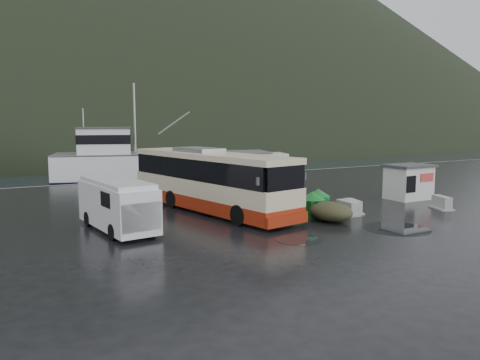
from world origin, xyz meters
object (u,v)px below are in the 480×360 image
coach_bus (210,210)px  white_van (118,230)px  ticket_kiosk (408,199)px  waste_bin_right (318,212)px  fishing_trawler (165,171)px  jersey_barrier_b (353,213)px  jersey_barrier_c (441,209)px  dome_tent (331,221)px  jersey_barrier_a (347,215)px  waste_bin_left (312,217)px

coach_bus → white_van: size_ratio=2.20×
white_van → ticket_kiosk: 20.32m
white_van → waste_bin_right: 11.80m
white_van → fishing_trawler: size_ratio=0.22×
coach_bus → jersey_barrier_b: size_ratio=8.55×
ticket_kiosk → jersey_barrier_b: bearing=-163.7°
white_van → jersey_barrier_c: 19.51m
fishing_trawler → jersey_barrier_c: bearing=-60.5°
dome_tent → jersey_barrier_c: size_ratio=1.66×
waste_bin_right → fishing_trawler: fishing_trawler is taller
ticket_kiosk → jersey_barrier_b: ticket_kiosk is taller
ticket_kiosk → waste_bin_right: bearing=-174.5°
dome_tent → jersey_barrier_a: 2.23m
waste_bin_right → waste_bin_left: bearing=-141.0°
ticket_kiosk → fishing_trawler: size_ratio=0.11×
jersey_barrier_a → fishing_trawler: bearing=91.5°
white_van → fishing_trawler: fishing_trawler is taller
jersey_barrier_a → jersey_barrier_c: 6.53m
coach_bus → fishing_trawler: bearing=66.0°
jersey_barrier_b → jersey_barrier_c: (5.68, -1.76, 0.00)m
waste_bin_left → ticket_kiosk: (9.75, 1.70, 0.00)m
coach_bus → fishing_trawler: fishing_trawler is taller
jersey_barrier_a → jersey_barrier_b: jersey_barrier_a is taller
jersey_barrier_b → jersey_barrier_c: jersey_barrier_c is taller
white_van → ticket_kiosk: bearing=-7.2°
coach_bus → waste_bin_left: bearing=-57.2°
jersey_barrier_c → waste_bin_right: bearing=158.0°
ticket_kiosk → fishing_trawler: bearing=108.1°
jersey_barrier_a → jersey_barrier_c: bearing=-13.5°
ticket_kiosk → jersey_barrier_a: ticket_kiosk is taller
white_van → dome_tent: 11.27m
waste_bin_left → jersey_barrier_a: bearing=-12.6°
waste_bin_left → dome_tent: size_ratio=0.55×
waste_bin_right → dome_tent: (-1.03, -2.40, 0.00)m
dome_tent → jersey_barrier_a: bearing=25.3°
dome_tent → ticket_kiosk: (9.59, 3.14, 0.00)m
dome_tent → jersey_barrier_b: 2.94m
coach_bus → jersey_barrier_a: coach_bus is taller
waste_bin_left → waste_bin_right: bearing=39.0°
waste_bin_left → jersey_barrier_a: waste_bin_left is taller
white_van → dome_tent: (10.72, -3.48, 0.00)m
coach_bus → ticket_kiosk: 14.34m
waste_bin_right → jersey_barrier_c: waste_bin_right is taller
dome_tent → fishing_trawler: (1.27, 29.51, 0.00)m
waste_bin_left → fishing_trawler: (1.43, 28.07, 0.00)m
white_van → ticket_kiosk: white_van is taller
ticket_kiosk → jersey_barrier_c: 3.90m
waste_bin_right → jersey_barrier_c: 7.91m
waste_bin_right → jersey_barrier_a: (0.99, -1.45, 0.00)m
jersey_barrier_a → jersey_barrier_b: size_ratio=1.03×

